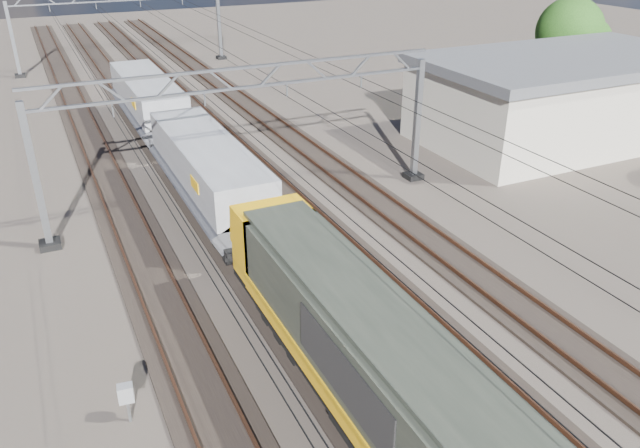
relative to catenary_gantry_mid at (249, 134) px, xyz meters
name	(u,v)px	position (x,y,z in m)	size (l,w,h in m)	color
ground	(283,243)	(0.00, -4.00, -3.91)	(160.00, 160.00, 0.00)	black
track_outer_west	(148,270)	(-6.00, -4.00, -3.83)	(2.60, 140.00, 0.30)	black
track_loco	(241,250)	(-2.00, -4.00, -3.83)	(2.60, 140.00, 0.30)	black
track_inner_east	(323,233)	(2.00, -4.00, -3.83)	(2.60, 140.00, 0.30)	black
track_outer_east	(397,217)	(6.00, -4.00, -3.83)	(2.60, 140.00, 0.30)	black
catenary_gantry_mid	(249,134)	(0.00, 0.00, 0.00)	(19.90, 0.90, 7.11)	gray
catenary_gantry_far	(121,26)	(0.00, 36.00, 0.00)	(19.90, 0.90, 7.11)	gray
overhead_wires	(221,78)	(0.00, 4.00, 1.84)	(12.03, 140.00, 0.53)	black
locomotive	(408,403)	(-2.00, -17.27, -1.58)	(2.76, 21.10, 3.62)	black
hopper_wagon_lead	(208,171)	(-2.00, 0.43, -1.67)	(3.38, 13.00, 3.25)	black
hopper_wagon_mid	(148,100)	(-2.00, 14.63, -1.67)	(3.38, 13.00, 3.25)	black
trackside_cabinet	(126,394)	(-8.20, -12.33, -2.91)	(0.47, 0.38, 1.30)	gray
industrial_shed	(563,97)	(22.00, 2.00, -1.18)	(18.60, 10.60, 5.40)	#B8B2A1
tree_far	(574,34)	(30.32, 9.79, 1.01)	(5.61, 5.21, 7.72)	#3B271B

